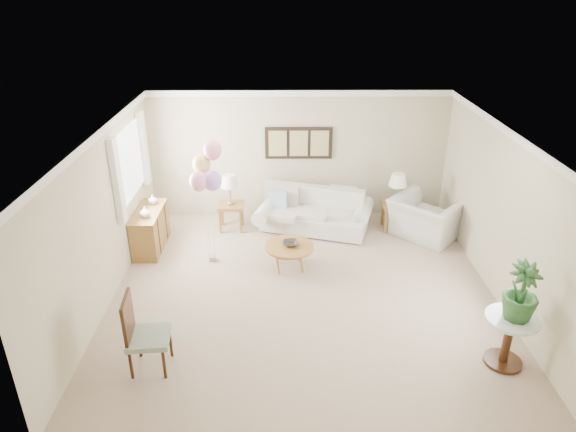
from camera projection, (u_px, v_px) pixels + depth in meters
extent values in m
plane|color=tan|center=(303.00, 291.00, 8.23)|extent=(6.00, 6.00, 0.00)
cube|color=#C2B999|center=(299.00, 154.00, 10.39)|extent=(6.00, 0.04, 2.60)
cube|color=#C2B999|center=(317.00, 351.00, 4.96)|extent=(6.00, 0.04, 2.60)
cube|color=#C2B999|center=(104.00, 219.00, 7.65)|extent=(0.04, 6.00, 2.60)
cube|color=#C2B999|center=(504.00, 217.00, 7.71)|extent=(0.04, 6.00, 2.60)
cube|color=white|center=(306.00, 134.00, 7.13)|extent=(6.00, 6.00, 0.02)
cube|color=white|center=(299.00, 93.00, 9.84)|extent=(6.00, 0.06, 0.12)
cube|color=white|center=(92.00, 138.00, 7.12)|extent=(0.06, 6.00, 0.12)
cube|color=white|center=(517.00, 137.00, 7.18)|extent=(0.06, 6.00, 0.12)
cube|color=white|center=(129.00, 163.00, 8.86)|extent=(0.04, 1.40, 1.20)
cube|color=white|center=(117.00, 181.00, 8.09)|extent=(0.10, 0.22, 1.40)
cube|color=white|center=(143.00, 148.00, 9.62)|extent=(0.10, 0.22, 1.40)
cube|color=black|center=(299.00, 143.00, 10.26)|extent=(1.35, 0.04, 0.65)
cube|color=#8C8C59|center=(278.00, 143.00, 10.23)|extent=(0.36, 0.02, 0.52)
cube|color=#8C8C59|center=(299.00, 143.00, 10.24)|extent=(0.36, 0.02, 0.52)
cube|color=#8C8C59|center=(320.00, 143.00, 10.24)|extent=(0.36, 0.02, 0.52)
cube|color=silver|center=(314.00, 221.00, 10.11)|extent=(2.17, 1.38, 0.33)
cube|color=silver|center=(314.00, 198.00, 10.23)|extent=(1.99, 0.79, 0.50)
cylinder|color=silver|center=(265.00, 211.00, 10.01)|extent=(0.52, 0.88, 0.29)
cylinder|color=silver|center=(364.00, 211.00, 10.03)|extent=(0.52, 0.88, 0.29)
cube|color=beige|center=(285.00, 213.00, 9.97)|extent=(0.72, 0.79, 0.11)
cube|color=beige|center=(315.00, 213.00, 9.98)|extent=(0.72, 0.79, 0.11)
cube|color=beige|center=(344.00, 213.00, 9.99)|extent=(0.72, 0.79, 0.11)
cube|color=#94AFC6|center=(278.00, 200.00, 10.03)|extent=(0.35, 0.11, 0.35)
cube|color=#F1C865|center=(347.00, 200.00, 10.04)|extent=(0.35, 0.11, 0.35)
cube|color=#382A19|center=(354.00, 204.00, 10.01)|extent=(0.31, 0.09, 0.31)
cube|color=silver|center=(314.00, 229.00, 10.19)|extent=(1.84, 0.73, 0.04)
cube|color=olive|center=(231.00, 206.00, 10.03)|extent=(0.50, 0.45, 0.07)
cube|color=olive|center=(220.00, 222.00, 9.98)|extent=(0.05, 0.05, 0.47)
cube|color=olive|center=(241.00, 222.00, 9.98)|extent=(0.05, 0.05, 0.47)
cube|color=olive|center=(222.00, 214.00, 10.31)|extent=(0.05, 0.05, 0.47)
cube|color=olive|center=(242.00, 214.00, 10.31)|extent=(0.05, 0.05, 0.47)
cube|color=olive|center=(396.00, 205.00, 10.03)|extent=(0.51, 0.47, 0.07)
cube|color=olive|center=(386.00, 222.00, 9.98)|extent=(0.05, 0.05, 0.48)
cube|color=olive|center=(407.00, 222.00, 9.99)|extent=(0.05, 0.05, 0.48)
cube|color=olive|center=(382.00, 214.00, 10.32)|extent=(0.05, 0.05, 0.48)
cube|color=olive|center=(403.00, 214.00, 10.32)|extent=(0.05, 0.05, 0.48)
cylinder|color=gray|center=(231.00, 202.00, 10.00)|extent=(0.14, 0.14, 0.06)
cylinder|color=gray|center=(230.00, 194.00, 9.93)|extent=(0.04, 0.04, 0.30)
cone|color=silver|center=(230.00, 181.00, 9.81)|extent=(0.34, 0.34, 0.24)
cylinder|color=gray|center=(396.00, 202.00, 10.00)|extent=(0.14, 0.14, 0.06)
cylinder|color=gray|center=(397.00, 193.00, 9.93)|extent=(0.04, 0.04, 0.30)
cone|color=silver|center=(398.00, 180.00, 9.81)|extent=(0.35, 0.35, 0.24)
cylinder|color=olive|center=(290.00, 247.00, 8.73)|extent=(0.84, 0.84, 0.05)
cylinder|color=olive|center=(301.00, 252.00, 9.00)|extent=(0.03, 0.03, 0.38)
cylinder|color=olive|center=(278.00, 252.00, 9.00)|extent=(0.03, 0.03, 0.38)
cylinder|color=olive|center=(278.00, 264.00, 8.64)|extent=(0.03, 0.03, 0.38)
cylinder|color=olive|center=(301.00, 263.00, 8.64)|extent=(0.03, 0.03, 0.38)
imported|color=#2E2724|center=(291.00, 244.00, 8.71)|extent=(0.30, 0.30, 0.07)
imported|color=silver|center=(425.00, 218.00, 9.78)|extent=(1.59, 1.58, 0.78)
cylinder|color=silver|center=(512.00, 319.00, 6.41)|extent=(0.66, 0.66, 0.04)
cylinder|color=#341A0D|center=(507.00, 342.00, 6.56)|extent=(0.11, 0.11, 0.66)
cylinder|color=#341A0D|center=(502.00, 362.00, 6.71)|extent=(0.49, 0.49, 0.01)
imported|color=#1F4925|center=(521.00, 292.00, 6.24)|extent=(0.55, 0.55, 0.77)
cube|color=gray|center=(149.00, 338.00, 6.45)|extent=(0.56, 0.56, 0.07)
cylinder|color=#341A0D|center=(131.00, 364.00, 6.36)|extent=(0.04, 0.04, 0.43)
cylinder|color=#341A0D|center=(164.00, 364.00, 6.37)|extent=(0.04, 0.04, 0.43)
cylinder|color=#341A0D|center=(139.00, 343.00, 6.74)|extent=(0.04, 0.04, 0.43)
cylinder|color=#341A0D|center=(171.00, 343.00, 6.74)|extent=(0.04, 0.04, 0.43)
cube|color=#341A0D|center=(128.00, 318.00, 6.31)|extent=(0.08, 0.50, 0.57)
cube|color=olive|center=(150.00, 229.00, 9.40)|extent=(0.45, 1.20, 0.74)
cube|color=#341A0D|center=(147.00, 237.00, 9.13)|extent=(0.46, 0.02, 0.70)
cube|color=#341A0D|center=(154.00, 222.00, 9.67)|extent=(0.46, 0.02, 0.70)
imported|color=silver|center=(145.00, 212.00, 8.97)|extent=(0.20, 0.20, 0.20)
imported|color=beige|center=(153.00, 199.00, 9.50)|extent=(0.19, 0.19, 0.18)
cube|color=gray|center=(212.00, 258.00, 9.09)|extent=(0.11, 0.11, 0.09)
ellipsoid|color=pink|center=(199.00, 181.00, 8.34)|extent=(0.30, 0.30, 0.35)
cylinder|color=silver|center=(206.00, 225.00, 8.74)|extent=(0.01, 0.01, 1.29)
ellipsoid|color=#C589E8|center=(212.00, 181.00, 8.40)|extent=(0.30, 0.30, 0.35)
cylinder|color=silver|center=(213.00, 224.00, 8.78)|extent=(0.01, 0.01, 1.28)
ellipsoid|color=#F1D567|center=(201.00, 164.00, 8.48)|extent=(0.30, 0.30, 0.35)
cylinder|color=silver|center=(207.00, 216.00, 8.81)|extent=(0.01, 0.01, 1.50)
ellipsoid|color=pink|center=(212.00, 150.00, 8.34)|extent=(0.30, 0.30, 0.35)
cylinder|color=silver|center=(213.00, 210.00, 8.74)|extent=(0.01, 0.01, 1.76)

